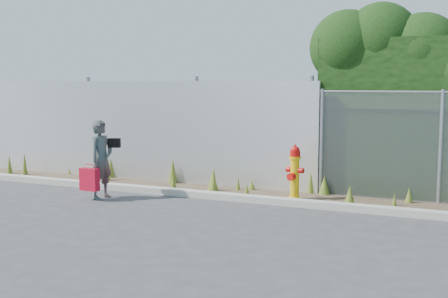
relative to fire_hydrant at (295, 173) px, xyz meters
name	(u,v)px	position (x,y,z in m)	size (l,w,h in m)	color
ground	(205,224)	(-0.74, -2.27, -0.50)	(80.00, 80.00, 0.00)	#39393C
curb	(248,198)	(-0.74, -0.47, -0.44)	(16.00, 0.22, 0.12)	#A09D90
weed_strip	(257,189)	(-0.80, 0.21, -0.38)	(16.00, 1.27, 0.53)	#473728
corrugated_fence	(132,131)	(-3.99, 0.74, 0.60)	(8.50, 0.21, 2.30)	silver
fire_hydrant	(295,173)	(0.00, 0.00, 0.00)	(0.35, 0.31, 1.04)	#E0AF0B
woman	(101,159)	(-3.36, -1.29, 0.24)	(0.54, 0.35, 1.48)	#106862
red_tote_bag	(89,179)	(-3.45, -1.54, -0.11)	(0.37, 0.14, 0.49)	#A80925
black_shoulder_bag	(114,143)	(-3.23, -1.05, 0.53)	(0.24, 0.10, 0.18)	black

